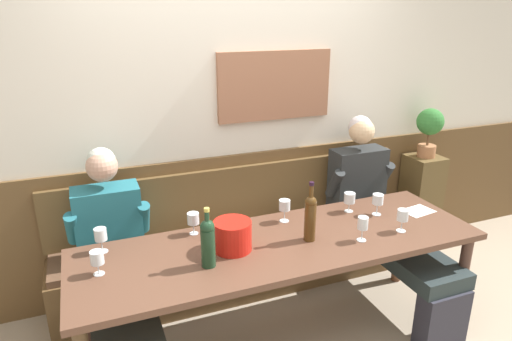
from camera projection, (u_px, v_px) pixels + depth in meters
room_wall_back at (231, 104)px, 3.34m from camera, size 6.80×0.12×2.80m
wood_wainscot_panel at (235, 217)px, 3.59m from camera, size 6.80×0.03×1.03m
wall_bench at (244, 255)px, 3.49m from camera, size 2.78×0.42×0.94m
dining_table at (282, 252)px, 2.76m from camera, size 2.48×0.77×0.74m
person_center_right_seat at (116, 266)px, 2.73m from camera, size 0.53×1.22×1.25m
person_right_seat at (381, 214)px, 3.40m from camera, size 0.54×1.22×1.29m
ice_bucket at (233, 236)px, 2.62m from camera, size 0.22×0.22×0.18m
wine_bottle_green_tall at (208, 241)px, 2.43m from camera, size 0.08×0.08×0.34m
wine_bottle_clear_water at (310, 216)px, 2.71m from camera, size 0.07×0.07×0.38m
wine_glass_by_bottle at (193, 220)px, 2.80m from camera, size 0.07×0.07×0.14m
wine_glass_right_end at (378, 200)px, 3.06m from camera, size 0.07×0.07×0.15m
wine_glass_mid_right at (101, 236)px, 2.59m from camera, size 0.07×0.07×0.15m
wine_glass_mid_left at (403, 216)px, 2.83m from camera, size 0.07×0.07×0.15m
wine_glass_center_rear at (97, 258)px, 2.37m from camera, size 0.07×0.07×0.14m
wine_glass_center_front at (285, 206)px, 2.96m from camera, size 0.07×0.07×0.15m
wine_glass_left_end at (350, 199)px, 3.11m from camera, size 0.08×0.08×0.14m
wine_glass_near_bucket at (363, 224)px, 2.71m from camera, size 0.06×0.06×0.16m
tasting_sheet_left_guest at (418, 211)px, 3.15m from camera, size 0.23×0.18×0.00m
corner_pedestal at (420, 203)px, 4.05m from camera, size 0.28×0.28×0.87m
potted_plant at (430, 127)px, 3.82m from camera, size 0.22×0.22×0.42m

